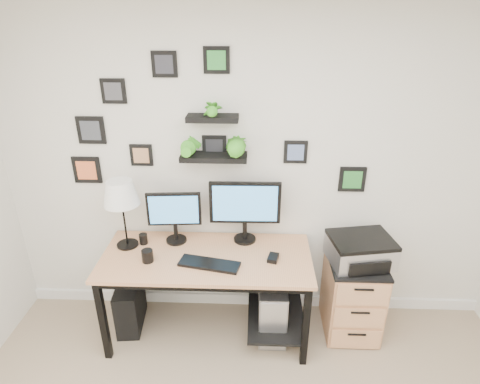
{
  "coord_description": "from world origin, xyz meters",
  "views": [
    {
      "loc": [
        0.01,
        -0.92,
        2.48
      ],
      "look_at": [
        -0.1,
        1.83,
        1.2
      ],
      "focal_mm": 30.0,
      "sensor_mm": 36.0,
      "label": 1
    }
  ],
  "objects_px": {
    "monitor_left": "(174,214)",
    "printer": "(360,250)",
    "mug": "(147,256)",
    "monitor_right": "(245,207)",
    "desk": "(212,267)",
    "file_cabinet": "(352,295)",
    "table_lamp": "(121,194)",
    "pc_tower_grey": "(272,306)",
    "pc_tower_black": "(130,304)"
  },
  "relations": [
    {
      "from": "monitor_left",
      "to": "table_lamp",
      "type": "distance_m",
      "value": 0.43
    },
    {
      "from": "file_cabinet",
      "to": "printer",
      "type": "relative_size",
      "value": 1.29
    },
    {
      "from": "mug",
      "to": "pc_tower_grey",
      "type": "xyz_separation_m",
      "value": [
        0.95,
        0.13,
        -0.55
      ]
    },
    {
      "from": "desk",
      "to": "mug",
      "type": "height_order",
      "value": "mug"
    },
    {
      "from": "printer",
      "to": "pc_tower_black",
      "type": "bearing_deg",
      "value": -179.23
    },
    {
      "from": "table_lamp",
      "to": "mug",
      "type": "xyz_separation_m",
      "value": [
        0.22,
        -0.21,
        -0.4
      ]
    },
    {
      "from": "pc_tower_grey",
      "to": "printer",
      "type": "height_order",
      "value": "printer"
    },
    {
      "from": "table_lamp",
      "to": "mug",
      "type": "height_order",
      "value": "table_lamp"
    },
    {
      "from": "pc_tower_grey",
      "to": "pc_tower_black",
      "type": "bearing_deg",
      "value": 179.17
    },
    {
      "from": "desk",
      "to": "printer",
      "type": "relative_size",
      "value": 3.09
    },
    {
      "from": "monitor_left",
      "to": "monitor_right",
      "type": "relative_size",
      "value": 0.78
    },
    {
      "from": "monitor_left",
      "to": "table_lamp",
      "type": "relative_size",
      "value": 0.77
    },
    {
      "from": "monitor_left",
      "to": "printer",
      "type": "bearing_deg",
      "value": -4.47
    },
    {
      "from": "printer",
      "to": "table_lamp",
      "type": "bearing_deg",
      "value": 178.79
    },
    {
      "from": "desk",
      "to": "table_lamp",
      "type": "bearing_deg",
      "value": 172.54
    },
    {
      "from": "desk",
      "to": "file_cabinet",
      "type": "xyz_separation_m",
      "value": [
        1.14,
        0.06,
        -0.29
      ]
    },
    {
      "from": "monitor_left",
      "to": "printer",
      "type": "relative_size",
      "value": 0.83
    },
    {
      "from": "mug",
      "to": "printer",
      "type": "bearing_deg",
      "value": 6.17
    },
    {
      "from": "pc_tower_black",
      "to": "printer",
      "type": "xyz_separation_m",
      "value": [
        1.85,
        0.02,
        0.57
      ]
    },
    {
      "from": "desk",
      "to": "monitor_right",
      "type": "height_order",
      "value": "monitor_right"
    },
    {
      "from": "desk",
      "to": "file_cabinet",
      "type": "relative_size",
      "value": 2.39
    },
    {
      "from": "table_lamp",
      "to": "file_cabinet",
      "type": "height_order",
      "value": "table_lamp"
    },
    {
      "from": "mug",
      "to": "pc_tower_grey",
      "type": "height_order",
      "value": "mug"
    },
    {
      "from": "monitor_left",
      "to": "monitor_right",
      "type": "xyz_separation_m",
      "value": [
        0.55,
        0.03,
        0.05
      ]
    },
    {
      "from": "table_lamp",
      "to": "printer",
      "type": "relative_size",
      "value": 1.08
    },
    {
      "from": "mug",
      "to": "file_cabinet",
      "type": "distance_m",
      "value": 1.67
    },
    {
      "from": "monitor_right",
      "to": "pc_tower_black",
      "type": "xyz_separation_m",
      "value": [
        -0.96,
        -0.17,
        -0.85
      ]
    },
    {
      "from": "file_cabinet",
      "to": "desk",
      "type": "bearing_deg",
      "value": -177.07
    },
    {
      "from": "monitor_right",
      "to": "printer",
      "type": "relative_size",
      "value": 1.07
    },
    {
      "from": "monitor_left",
      "to": "table_lamp",
      "type": "height_order",
      "value": "table_lamp"
    },
    {
      "from": "table_lamp",
      "to": "printer",
      "type": "xyz_separation_m",
      "value": [
        1.83,
        -0.04,
        -0.42
      ]
    },
    {
      "from": "monitor_left",
      "to": "mug",
      "type": "distance_m",
      "value": 0.39
    },
    {
      "from": "monitor_left",
      "to": "desk",
      "type": "bearing_deg",
      "value": -28.49
    },
    {
      "from": "desk",
      "to": "monitor_right",
      "type": "relative_size",
      "value": 2.88
    },
    {
      "from": "table_lamp",
      "to": "pc_tower_black",
      "type": "relative_size",
      "value": 1.36
    },
    {
      "from": "pc_tower_grey",
      "to": "file_cabinet",
      "type": "bearing_deg",
      "value": 4.35
    },
    {
      "from": "desk",
      "to": "monitor_left",
      "type": "distance_m",
      "value": 0.51
    },
    {
      "from": "desk",
      "to": "printer",
      "type": "distance_m",
      "value": 1.16
    },
    {
      "from": "mug",
      "to": "pc_tower_black",
      "type": "relative_size",
      "value": 0.23
    },
    {
      "from": "mug",
      "to": "monitor_right",
      "type": "bearing_deg",
      "value": 24.25
    },
    {
      "from": "pc_tower_black",
      "to": "pc_tower_grey",
      "type": "bearing_deg",
      "value": -6.46
    },
    {
      "from": "monitor_right",
      "to": "mug",
      "type": "bearing_deg",
      "value": -155.75
    },
    {
      "from": "table_lamp",
      "to": "pc_tower_grey",
      "type": "xyz_separation_m",
      "value": [
        1.16,
        -0.08,
        -0.95
      ]
    },
    {
      "from": "monitor_right",
      "to": "mug",
      "type": "height_order",
      "value": "monitor_right"
    },
    {
      "from": "pc_tower_black",
      "to": "mug",
      "type": "bearing_deg",
      "value": -37.35
    },
    {
      "from": "monitor_left",
      "to": "monitor_right",
      "type": "height_order",
      "value": "monitor_right"
    },
    {
      "from": "desk",
      "to": "pc_tower_grey",
      "type": "xyz_separation_m",
      "value": [
        0.48,
        0.01,
        -0.38
      ]
    },
    {
      "from": "monitor_left",
      "to": "mug",
      "type": "bearing_deg",
      "value": -119.23
    },
    {
      "from": "desk",
      "to": "pc_tower_grey",
      "type": "height_order",
      "value": "desk"
    },
    {
      "from": "pc_tower_black",
      "to": "pc_tower_grey",
      "type": "xyz_separation_m",
      "value": [
        1.19,
        -0.02,
        0.04
      ]
    }
  ]
}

